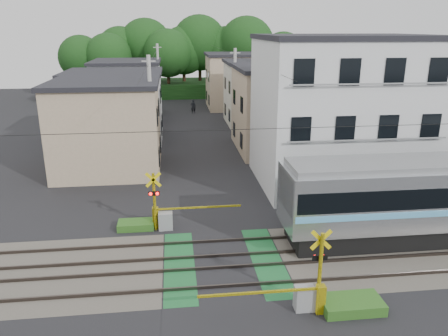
{
  "coord_description": "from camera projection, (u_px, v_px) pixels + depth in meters",
  "views": [
    {
      "loc": [
        -1.94,
        -16.59,
        9.7
      ],
      "look_at": [
        0.62,
        5.0,
        2.68
      ],
      "focal_mm": 35.0,
      "sensor_mm": 36.0,
      "label": 1
    }
  ],
  "objects": [
    {
      "name": "catenary",
      "position": [
        364.0,
        176.0,
        18.45
      ],
      "size": [
        60.0,
        5.04,
        7.0
      ],
      "color": "#2D2D33",
      "rests_on": "ground"
    },
    {
      "name": "weed_patches",
      "position": [
        264.0,
        257.0,
        18.94
      ],
      "size": [
        10.25,
        8.8,
        0.4
      ],
      "color": "#2D5E1E",
      "rests_on": "ground"
    },
    {
      "name": "pedestrian",
      "position": [
        193.0,
        107.0,
        51.32
      ],
      "size": [
        0.61,
        0.41,
        1.62
      ],
      "primitive_type": "imported",
      "rotation": [
        0.0,
        0.0,
        3.18
      ],
      "color": "black",
      "rests_on": "ground"
    },
    {
      "name": "houses_row",
      "position": [
        195.0,
        97.0,
        42.4
      ],
      "size": [
        22.07,
        31.35,
        6.8
      ],
      "color": "tan",
      "rests_on": "ground"
    },
    {
      "name": "track_bed",
      "position": [
        223.0,
        262.0,
        18.87
      ],
      "size": [
        120.0,
        120.0,
        0.14
      ],
      "color": "#47423A",
      "rests_on": "ground"
    },
    {
      "name": "crossing_signal_near",
      "position": [
        308.0,
        293.0,
        15.5
      ],
      "size": [
        4.74,
        0.65,
        3.09
      ],
      "color": "yellow",
      "rests_on": "ground"
    },
    {
      "name": "utility_poles",
      "position": [
        182.0,
        93.0,
        39.25
      ],
      "size": [
        7.9,
        42.0,
        8.0
      ],
      "color": "#A5A5A0",
      "rests_on": "ground"
    },
    {
      "name": "tree_hill",
      "position": [
        187.0,
        56.0,
        63.67
      ],
      "size": [
        40.0,
        12.62,
        11.55
      ],
      "color": "#173C14",
      "rests_on": "ground"
    },
    {
      "name": "apartment_block",
      "position": [
        340.0,
        112.0,
        27.37
      ],
      "size": [
        10.2,
        8.36,
        9.3
      ],
      "color": "silver",
      "rests_on": "ground"
    },
    {
      "name": "ground",
      "position": [
        223.0,
        263.0,
        18.88
      ],
      "size": [
        120.0,
        120.0,
        0.0
      ],
      "primitive_type": "plane",
      "color": "black"
    },
    {
      "name": "crossing_signal_far",
      "position": [
        164.0,
        216.0,
        21.83
      ],
      "size": [
        4.74,
        0.65,
        3.09
      ],
      "color": "yellow",
      "rests_on": "ground"
    }
  ]
}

